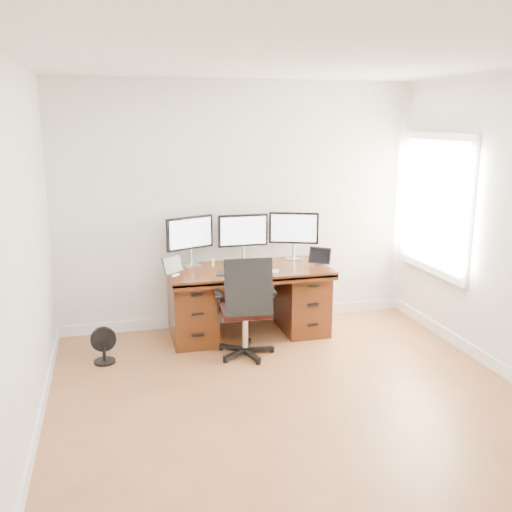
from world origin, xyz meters
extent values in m
plane|color=#925D38|center=(0.00, 0.00, 0.00)|extent=(4.50, 4.50, 0.00)
cube|color=silver|center=(0.00, 2.25, 1.35)|extent=(4.00, 0.10, 2.70)
cube|color=white|center=(1.97, 1.50, 1.40)|extent=(0.04, 1.30, 1.50)
cube|color=white|center=(1.95, 1.50, 1.40)|extent=(0.01, 1.15, 1.35)
cube|color=#48200E|center=(0.00, 1.80, 0.72)|extent=(1.70, 0.80, 0.05)
cube|color=#48200E|center=(-0.60, 1.83, 0.35)|extent=(0.45, 0.70, 0.70)
cube|color=#48200E|center=(0.60, 1.83, 0.35)|extent=(0.45, 0.70, 0.70)
cube|color=#331609|center=(0.00, 2.10, 0.50)|extent=(0.74, 0.03, 0.40)
cylinder|color=black|center=(-0.16, 1.29, 0.04)|extent=(0.58, 0.58, 0.08)
cylinder|color=silver|center=(-0.16, 1.29, 0.27)|extent=(0.06, 0.06, 0.39)
cube|color=black|center=(-0.16, 1.29, 0.47)|extent=(0.50, 0.48, 0.07)
cube|color=black|center=(-0.18, 1.08, 0.76)|extent=(0.45, 0.08, 0.54)
cube|color=black|center=(-0.43, 1.31, 0.64)|extent=(0.07, 0.24, 0.03)
cube|color=black|center=(0.10, 1.27, 0.64)|extent=(0.07, 0.24, 0.03)
cylinder|color=black|center=(-1.52, 1.43, 0.01)|extent=(0.21, 0.21, 0.03)
cylinder|color=black|center=(-1.52, 1.43, 0.11)|extent=(0.03, 0.03, 0.17)
cylinder|color=black|center=(-1.52, 1.43, 0.23)|extent=(0.24, 0.06, 0.24)
cube|color=silver|center=(-0.58, 2.07, 0.76)|extent=(0.22, 0.20, 0.01)
cylinder|color=silver|center=(-0.58, 2.07, 0.84)|extent=(0.04, 0.04, 0.18)
cube|color=black|center=(-0.58, 2.07, 1.10)|extent=(0.52, 0.24, 0.35)
cube|color=white|center=(-0.57, 2.05, 1.10)|extent=(0.46, 0.20, 0.30)
cube|color=silver|center=(0.00, 2.07, 0.76)|extent=(0.18, 0.14, 0.01)
cylinder|color=silver|center=(0.00, 2.07, 0.84)|extent=(0.04, 0.04, 0.18)
cube|color=black|center=(0.00, 2.07, 1.10)|extent=(0.55, 0.04, 0.35)
cube|color=white|center=(0.00, 2.05, 1.10)|extent=(0.50, 0.01, 0.30)
cube|color=silver|center=(0.58, 2.07, 0.76)|extent=(0.22, 0.20, 0.01)
cylinder|color=silver|center=(0.58, 2.07, 0.84)|extent=(0.04, 0.04, 0.18)
cube|color=black|center=(0.58, 2.07, 1.10)|extent=(0.52, 0.24, 0.35)
cube|color=white|center=(0.57, 2.05, 1.10)|extent=(0.47, 0.19, 0.30)
cube|color=silver|center=(-0.80, 1.75, 0.76)|extent=(0.13, 0.12, 0.01)
cube|color=black|center=(-0.80, 1.75, 0.85)|extent=(0.24, 0.19, 0.17)
cube|color=silver|center=(0.78, 1.75, 0.76)|extent=(0.13, 0.12, 0.01)
cube|color=black|center=(0.78, 1.75, 0.85)|extent=(0.23, 0.20, 0.17)
cube|color=white|center=(-0.01, 1.63, 0.76)|extent=(0.31, 0.14, 0.01)
cube|color=#B8BABF|center=(0.20, 1.59, 0.76)|extent=(0.16, 0.16, 0.01)
cube|color=black|center=(-0.26, 1.61, 0.76)|extent=(0.27, 0.21, 0.01)
cube|color=black|center=(0.05, 1.78, 0.76)|extent=(0.14, 0.10, 0.01)
cylinder|color=#E6D85C|center=(-0.36, 1.95, 0.78)|extent=(0.03, 0.03, 0.06)
sphere|color=#E6D85C|center=(-0.36, 1.95, 0.82)|extent=(0.04, 0.04, 0.04)
cylinder|color=#FA7947|center=(-0.22, 1.95, 0.78)|extent=(0.03, 0.03, 0.06)
sphere|color=#FA7947|center=(-0.22, 1.95, 0.82)|extent=(0.04, 0.04, 0.04)
cylinder|color=#5E7AE5|center=(-0.13, 1.95, 0.78)|extent=(0.03, 0.03, 0.06)
sphere|color=#5E7AE5|center=(-0.13, 1.95, 0.82)|extent=(0.04, 0.04, 0.04)
cylinder|color=#9D69E3|center=(0.14, 1.95, 0.78)|extent=(0.03, 0.03, 0.06)
sphere|color=#9D69E3|center=(0.14, 1.95, 0.82)|extent=(0.04, 0.04, 0.04)
camera|label=1|loc=(-1.38, -3.85, 2.26)|focal=40.00mm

